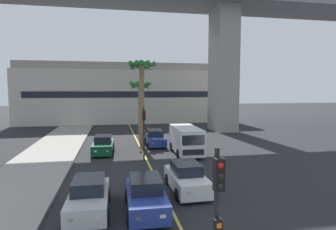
% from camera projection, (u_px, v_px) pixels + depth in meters
% --- Properties ---
extents(sidewalk_left, '(4.80, 80.00, 0.15)m').
position_uv_depth(sidewalk_left, '(6.00, 198.00, 14.60)').
color(sidewalk_left, '#9E9991').
rests_on(sidewalk_left, ground).
extents(lane_stripe_center, '(0.14, 56.00, 0.01)m').
position_uv_depth(lane_stripe_center, '(145.00, 157.00, 23.95)').
color(lane_stripe_center, '#DBCC4C').
rests_on(lane_stripe_center, ground).
extents(pier_building_backdrop, '(35.42, 8.04, 9.99)m').
position_uv_depth(pier_building_backdrop, '(127.00, 94.00, 49.82)').
color(pier_building_backdrop, beige).
rests_on(pier_building_backdrop, ground).
extents(car_queue_front, '(1.87, 4.12, 1.56)m').
position_uv_depth(car_queue_front, '(187.00, 178.00, 15.79)').
color(car_queue_front, white).
rests_on(car_queue_front, ground).
extents(car_queue_second, '(1.90, 4.13, 1.56)m').
position_uv_depth(car_queue_second, '(146.00, 196.00, 13.15)').
color(car_queue_second, navy).
rests_on(car_queue_second, ground).
extents(car_queue_third, '(1.88, 4.12, 1.56)m').
position_uv_depth(car_queue_third, '(89.00, 197.00, 12.98)').
color(car_queue_third, '#B7BABF').
rests_on(car_queue_third, ground).
extents(car_queue_fourth, '(1.90, 4.13, 1.56)m').
position_uv_depth(car_queue_fourth, '(155.00, 138.00, 28.66)').
color(car_queue_fourth, navy).
rests_on(car_queue_fourth, ground).
extents(car_queue_fifth, '(1.96, 4.16, 1.56)m').
position_uv_depth(car_queue_fifth, '(103.00, 145.00, 25.15)').
color(car_queue_fifth, '#0C4728').
rests_on(car_queue_fifth, ground).
extents(delivery_van, '(2.26, 5.30, 2.36)m').
position_uv_depth(delivery_van, '(186.00, 139.00, 24.79)').
color(delivery_van, white).
rests_on(delivery_van, ground).
extents(traffic_light_median_near, '(0.24, 0.37, 4.20)m').
position_uv_depth(traffic_light_median_near, '(217.00, 210.00, 6.79)').
color(traffic_light_median_near, black).
rests_on(traffic_light_median_near, ground).
extents(traffic_light_median_far, '(0.24, 0.37, 4.20)m').
position_uv_depth(traffic_light_median_far, '(144.00, 127.00, 22.17)').
color(traffic_light_median_far, black).
rests_on(traffic_light_median_far, ground).
extents(palm_tree_near_median, '(2.75, 2.80, 8.34)m').
position_uv_depth(palm_tree_near_median, '(142.00, 83.00, 26.92)').
color(palm_tree_near_median, brown).
rests_on(palm_tree_near_median, ground).
extents(palm_tree_mid_median, '(2.62, 2.65, 6.61)m').
position_uv_depth(palm_tree_mid_median, '(140.00, 93.00, 32.29)').
color(palm_tree_mid_median, brown).
rests_on(palm_tree_mid_median, ground).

